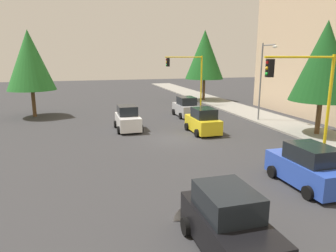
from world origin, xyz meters
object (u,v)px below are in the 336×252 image
object	(u,v)px
traffic_signal_near_left	(305,86)
tree_roadside_near	(324,61)
traffic_signal_far_left	(187,71)
car_black	(228,224)
car_silver	(186,108)
car_yellow	(203,122)
car_white	(128,119)
street_lamp_curbside	(263,74)
tree_roadside_far	(205,55)
tree_opposite_side	(30,60)
car_blue	(308,167)

from	to	relation	value
traffic_signal_near_left	tree_roadside_near	xyz separation A→B (m)	(-4.00, 4.76, 1.30)
traffic_signal_far_left	car_black	xyz separation A→B (m)	(27.09, -8.19, -3.29)
traffic_signal_far_left	car_silver	distance (m)	7.22
traffic_signal_far_left	car_yellow	bearing A→B (deg)	-13.98
car_white	tree_roadside_near	bearing A→B (deg)	66.71
car_yellow	car_silver	bearing A→B (deg)	171.95
traffic_signal_far_left	street_lamp_curbside	size ratio (longest dim) A/B	0.85
tree_roadside_far	tree_opposite_side	bearing A→B (deg)	-73.69
car_yellow	car_silver	world-z (taller)	same
traffic_signal_far_left	tree_opposite_side	distance (m)	16.91
street_lamp_curbside	car_white	bearing A→B (deg)	-90.84
traffic_signal_far_left	traffic_signal_near_left	bearing A→B (deg)	0.01
traffic_signal_near_left	traffic_signal_far_left	size ratio (longest dim) A/B	1.00
traffic_signal_far_left	car_blue	xyz separation A→B (m)	(23.63, -2.45, -3.29)
tree_roadside_far	car_black	distance (m)	33.71
car_white	tree_roadside_far	bearing A→B (deg)	138.79
traffic_signal_near_left	car_blue	bearing A→B (deg)	-34.10
tree_opposite_side	car_blue	size ratio (longest dim) A/B	2.06
tree_opposite_side	car_blue	bearing A→B (deg)	33.44
tree_roadside_near	car_blue	xyz separation A→B (m)	(7.63, -7.22, -4.60)
tree_opposite_side	traffic_signal_far_left	bearing A→B (deg)	96.81
car_blue	car_yellow	bearing A→B (deg)	-176.04
car_black	car_yellow	bearing A→B (deg)	160.69
car_silver	car_white	bearing A→B (deg)	-57.00
tree_opposite_side	car_white	world-z (taller)	tree_opposite_side
tree_opposite_side	car_blue	xyz separation A→B (m)	(21.63, 14.28, -4.59)
tree_roadside_near	car_black	world-z (taller)	tree_roadside_near
tree_roadside_near	car_black	size ratio (longest dim) A/B	2.12
car_blue	traffic_signal_near_left	bearing A→B (deg)	145.90
tree_roadside_far	car_silver	size ratio (longest dim) A/B	2.51
street_lamp_curbside	car_blue	xyz separation A→B (m)	(13.24, -5.92, -3.45)
car_silver	car_black	bearing A→B (deg)	-15.78
traffic_signal_far_left	street_lamp_curbside	distance (m)	10.95
traffic_signal_far_left	street_lamp_curbside	world-z (taller)	street_lamp_curbside
street_lamp_curbside	tree_roadside_far	size ratio (longest dim) A/B	0.76
tree_opposite_side	tree_roadside_far	distance (m)	21.37
street_lamp_curbside	car_yellow	xyz separation A→B (m)	(2.46, -6.66, -3.45)
car_black	car_white	bearing A→B (deg)	-178.33
tree_roadside_near	car_blue	bearing A→B (deg)	-43.41
traffic_signal_near_left	car_silver	bearing A→B (deg)	-170.90
traffic_signal_far_left	tree_roadside_far	bearing A→B (deg)	136.75
tree_roadside_far	tree_roadside_near	bearing A→B (deg)	2.86
traffic_signal_near_left	tree_roadside_near	world-z (taller)	tree_roadside_near
traffic_signal_near_left	street_lamp_curbside	bearing A→B (deg)	160.20
traffic_signal_far_left	car_silver	xyz separation A→B (m)	(6.02, -2.23, -3.29)
street_lamp_curbside	tree_roadside_near	size ratio (longest dim) A/B	0.84
street_lamp_curbside	tree_roadside_near	distance (m)	5.87
tree_opposite_side	tree_roadside_near	bearing A→B (deg)	56.93
traffic_signal_near_left	street_lamp_curbside	xyz separation A→B (m)	(-9.61, 3.46, 0.14)
street_lamp_curbside	car_silver	bearing A→B (deg)	-127.46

